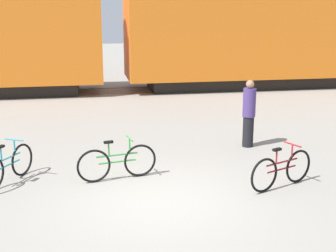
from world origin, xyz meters
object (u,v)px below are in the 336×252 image
at_px(freight_train, 113,27).
at_px(bicycle_teal, 8,166).
at_px(bicycle_green, 117,162).
at_px(person_in_purple, 249,114).
at_px(bicycle_maroon, 282,170).

height_order(freight_train, bicycle_teal, freight_train).
distance_m(freight_train, bicycle_green, 11.44).
height_order(bicycle_teal, person_in_purple, person_in_purple).
distance_m(bicycle_teal, bicycle_green, 2.35).
distance_m(bicycle_maroon, person_in_purple, 3.02).
height_order(freight_train, bicycle_maroon, freight_train).
height_order(bicycle_maroon, bicycle_green, bicycle_green).
xyz_separation_m(bicycle_teal, person_in_purple, (6.02, 1.69, 0.53)).
bearing_deg(freight_train, bicycle_maroon, -77.70).
distance_m(freight_train, person_in_purple, 9.92).
bearing_deg(bicycle_green, freight_train, 86.40).
xyz_separation_m(freight_train, bicycle_teal, (-3.04, -10.95, -2.46)).
relative_size(bicycle_teal, bicycle_maroon, 0.94).
bearing_deg(bicycle_maroon, bicycle_teal, 167.42).
bearing_deg(bicycle_teal, bicycle_green, -4.97).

